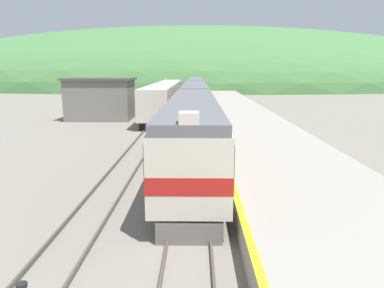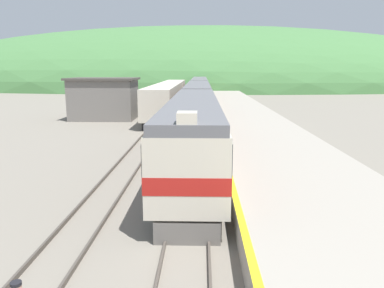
% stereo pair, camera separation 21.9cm
% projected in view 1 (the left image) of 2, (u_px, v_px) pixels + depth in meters
% --- Properties ---
extents(track_main, '(1.52, 180.00, 0.16)m').
position_uv_depth(track_main, '(196.00, 102.00, 63.62)').
color(track_main, '#4C443D').
rests_on(track_main, ground).
extents(track_siding, '(1.51, 180.00, 0.16)m').
position_uv_depth(track_siding, '(173.00, 102.00, 63.67)').
color(track_siding, '#4C443D').
rests_on(track_siding, ground).
extents(platform, '(7.05, 140.00, 0.94)m').
position_uv_depth(platform, '(239.00, 114.00, 43.87)').
color(platform, '#9E9689').
rests_on(platform, ground).
extents(distant_hills, '(207.21, 93.24, 38.55)m').
position_uv_depth(distant_hills, '(196.00, 86.00, 128.08)').
color(distant_hills, '#477A42').
rests_on(distant_hills, ground).
extents(station_shed, '(7.51, 5.64, 4.68)m').
position_uv_depth(station_shed, '(101.00, 99.00, 42.50)').
color(station_shed, slate).
rests_on(station_shed, ground).
extents(express_train_lead_car, '(2.87, 20.80, 4.34)m').
position_uv_depth(express_train_lead_car, '(193.00, 130.00, 21.75)').
color(express_train_lead_car, black).
rests_on(express_train_lead_car, ground).
extents(carriage_second, '(2.86, 22.87, 3.98)m').
position_uv_depth(carriage_second, '(195.00, 99.00, 44.25)').
color(carriage_second, black).
rests_on(carriage_second, ground).
extents(carriage_third, '(2.86, 22.87, 3.98)m').
position_uv_depth(carriage_third, '(196.00, 89.00, 67.53)').
color(carriage_third, black).
rests_on(carriage_third, ground).
extents(carriage_fourth, '(2.86, 22.87, 3.98)m').
position_uv_depth(carriage_fourth, '(196.00, 84.00, 90.81)').
color(carriage_fourth, black).
rests_on(carriage_fourth, ground).
extents(siding_train, '(2.90, 31.63, 3.83)m').
position_uv_depth(siding_train, '(166.00, 97.00, 49.33)').
color(siding_train, black).
rests_on(siding_train, ground).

